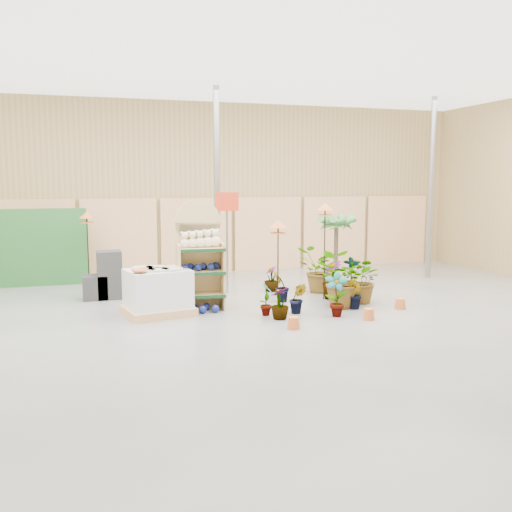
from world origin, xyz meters
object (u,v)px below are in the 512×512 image
(display_shelf, at_px, (199,259))
(pallet_stack, at_px, (158,292))
(potted_plant_2, at_px, (339,280))
(bird_table_front, at_px, (278,227))

(display_shelf, distance_m, pallet_stack, 1.05)
(pallet_stack, bearing_deg, potted_plant_2, -18.30)
(display_shelf, height_order, bird_table_front, display_shelf)
(display_shelf, xyz_separation_m, pallet_stack, (-0.84, -0.31, -0.54))
(bird_table_front, relative_size, potted_plant_2, 1.63)
(pallet_stack, bearing_deg, bird_table_front, -22.88)
(potted_plant_2, bearing_deg, display_shelf, 164.27)
(bird_table_front, bearing_deg, potted_plant_2, 1.09)
(display_shelf, bearing_deg, bird_table_front, -24.40)
(pallet_stack, xyz_separation_m, potted_plant_2, (3.45, -0.42, 0.11))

